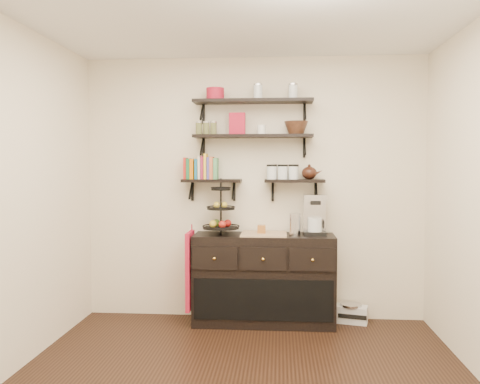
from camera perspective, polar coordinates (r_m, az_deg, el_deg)
name	(u,v)px	position (r m, az deg, el deg)	size (l,w,h in m)	color
ceiling	(241,3)	(3.69, 0.07, 20.43)	(3.50, 3.50, 0.02)	white
back_wall	(254,188)	(5.28, 1.53, 0.40)	(3.50, 0.02, 2.70)	white
left_wall	(0,199)	(4.06, -25.37, -0.73)	(0.02, 3.50, 2.70)	white
shelf_top	(253,102)	(5.18, 1.47, 10.12)	(1.20, 0.27, 0.23)	black
shelf_mid	(253,137)	(5.15, 1.46, 6.25)	(1.20, 0.27, 0.23)	black
shelf_low_left	(212,181)	(5.20, -3.17, 1.21)	(0.60, 0.25, 0.23)	black
shelf_low_right	(294,181)	(5.15, 6.14, 1.18)	(0.60, 0.25, 0.23)	black
cookbooks	(203,168)	(5.20, -4.14, 2.71)	(0.36, 0.15, 0.26)	red
glass_canisters	(283,173)	(5.15, 4.81, 2.16)	(0.32, 0.10, 0.13)	silver
sideboard	(264,279)	(5.16, 2.69, -9.73)	(1.40, 0.50, 0.92)	black
fruit_stand	(221,216)	(5.09, -2.12, -2.69)	(0.36, 0.36, 0.54)	black
candle	(262,229)	(5.07, 2.44, -4.18)	(0.08, 0.08, 0.08)	brown
coffee_maker	(315,216)	(5.09, 8.38, -2.64)	(0.22, 0.21, 0.40)	black
thermal_carafe	(295,224)	(5.05, 6.18, -3.62)	(0.11, 0.11, 0.22)	silver
apron	(190,270)	(5.12, -5.63, -8.75)	(0.04, 0.33, 0.77)	#B0122E
radio	(351,313)	(5.39, 12.36, -13.17)	(0.35, 0.26, 0.19)	silver
recipe_box	(237,124)	(5.16, -0.31, 7.67)	(0.16, 0.06, 0.22)	#A6122A
walnut_bowl	(296,128)	(5.15, 6.31, 7.16)	(0.24, 0.24, 0.13)	black
ramekins	(262,130)	(5.14, 2.44, 6.99)	(0.09, 0.09, 0.10)	white
teapot	(309,172)	(5.15, 7.79, 2.26)	(0.20, 0.15, 0.15)	black
red_pot	(215,94)	(5.22, -2.80, 10.93)	(0.18, 0.18, 0.12)	#A6122A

